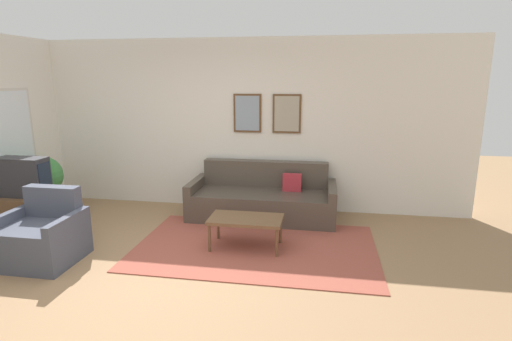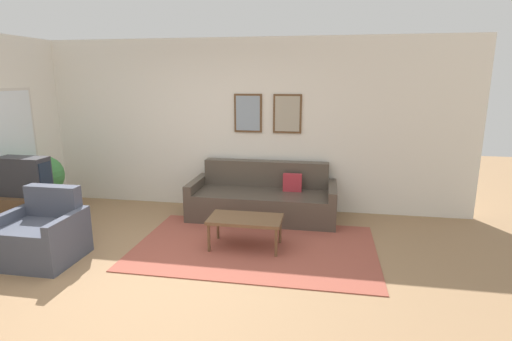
% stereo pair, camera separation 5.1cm
% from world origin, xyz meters
% --- Properties ---
extents(ground_plane, '(16.00, 16.00, 0.00)m').
position_xyz_m(ground_plane, '(0.00, 0.00, 0.00)').
color(ground_plane, '#997551').
extents(area_rug, '(3.00, 1.88, 0.01)m').
position_xyz_m(area_rug, '(0.92, 0.94, 0.01)').
color(area_rug, '#9E4C3D').
rests_on(area_rug, ground_plane).
extents(wall_back, '(8.00, 0.09, 2.70)m').
position_xyz_m(wall_back, '(0.01, 2.56, 1.35)').
color(wall_back, white).
rests_on(wall_back, ground_plane).
extents(couch, '(2.20, 0.90, 0.82)m').
position_xyz_m(couch, '(0.84, 2.09, 0.28)').
color(couch, '#4C4238').
rests_on(couch, ground_plane).
extents(coffee_table, '(0.91, 0.50, 0.40)m').
position_xyz_m(coffee_table, '(0.81, 0.91, 0.36)').
color(coffee_table, brown).
rests_on(coffee_table, ground_plane).
extents(tv_stand, '(0.79, 0.52, 0.55)m').
position_xyz_m(tv_stand, '(-2.20, 0.86, 0.27)').
color(tv_stand, brown).
rests_on(tv_stand, ground_plane).
extents(tv, '(0.67, 0.28, 0.52)m').
position_xyz_m(tv, '(-2.20, 0.86, 0.81)').
color(tv, '#2D2D33').
rests_on(tv, tv_stand).
extents(armchair, '(0.85, 0.76, 0.83)m').
position_xyz_m(armchair, '(-1.47, 0.17, 0.29)').
color(armchair, '#474C5B').
rests_on(armchair, ground_plane).
extents(potted_plant_tall, '(0.65, 0.65, 1.01)m').
position_xyz_m(potted_plant_tall, '(-2.49, 1.16, 0.65)').
color(potted_plant_tall, '#383D42').
rests_on(potted_plant_tall, ground_plane).
extents(potted_plant_by_window, '(0.59, 0.59, 0.93)m').
position_xyz_m(potted_plant_by_window, '(-2.50, 1.61, 0.61)').
color(potted_plant_by_window, '#383D42').
rests_on(potted_plant_by_window, ground_plane).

